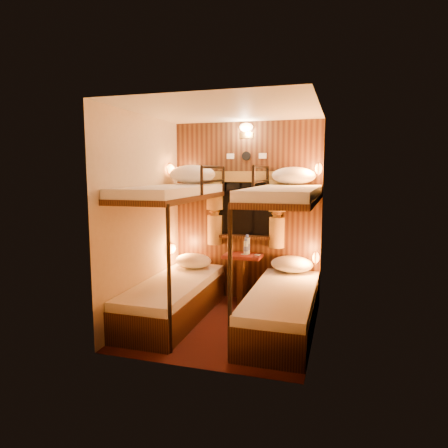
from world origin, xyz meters
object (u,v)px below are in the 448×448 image
(bottle_right, at_px, (246,248))
(bunk_left, at_px, (174,272))
(bunk_right, at_px, (283,280))
(table, at_px, (243,272))
(bottle_left, at_px, (247,246))

(bottle_right, bearing_deg, bunk_left, -131.84)
(bunk_left, bearing_deg, bottle_right, 48.16)
(bunk_right, relative_size, bottle_right, 8.69)
(table, distance_m, bottle_left, 0.36)
(bunk_right, xyz_separation_m, bottle_left, (-0.60, 0.83, 0.21))
(bunk_left, xyz_separation_m, table, (0.65, 0.78, -0.14))
(bunk_left, distance_m, bunk_right, 1.30)
(bunk_right, bearing_deg, bottle_right, 127.84)
(table, bearing_deg, bunk_left, -129.67)
(table, relative_size, bottle_left, 2.46)
(bunk_right, relative_size, bottle_left, 7.13)
(bunk_left, xyz_separation_m, bunk_right, (1.30, 0.00, 0.00))
(bunk_left, xyz_separation_m, bottle_right, (0.69, 0.77, 0.19))
(bunk_left, height_order, bottle_left, bunk_left)
(bunk_right, distance_m, table, 1.02)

